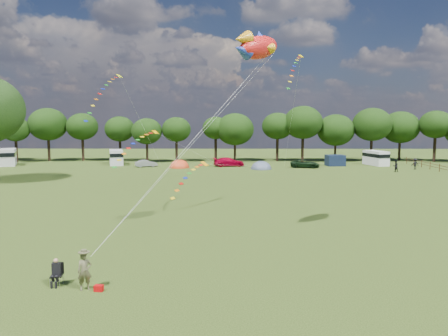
{
  "coord_description": "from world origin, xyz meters",
  "views": [
    {
      "loc": [
        0.25,
        -25.99,
        7.8
      ],
      "look_at": [
        0.0,
        8.0,
        4.0
      ],
      "focal_mm": 35.0,
      "sensor_mm": 36.0,
      "label": 1
    }
  ],
  "objects_px": {
    "kite_flyer": "(85,271)",
    "camp_chair": "(57,269)",
    "car_d": "(305,164)",
    "car_c": "(229,162)",
    "campervan_b": "(116,157)",
    "campervan_a": "(8,156)",
    "tent_greyblue": "(261,169)",
    "car_b": "(146,163)",
    "walker_b": "(415,164)",
    "campervan_d": "(376,157)",
    "tent_orange": "(179,167)",
    "walker_a": "(395,166)",
    "fish_kite": "(256,47)"
  },
  "relations": [
    {
      "from": "campervan_b",
      "to": "walker_b",
      "type": "xyz_separation_m",
      "value": [
        48.58,
        -6.89,
        -0.49
      ]
    },
    {
      "from": "campervan_d",
      "to": "campervan_a",
      "type": "bearing_deg",
      "value": 75.51
    },
    {
      "from": "tent_orange",
      "to": "campervan_b",
      "type": "bearing_deg",
      "value": 158.03
    },
    {
      "from": "campervan_a",
      "to": "walker_a",
      "type": "distance_m",
      "value": 63.09
    },
    {
      "from": "car_d",
      "to": "camp_chair",
      "type": "bearing_deg",
      "value": 170.66
    },
    {
      "from": "campervan_a",
      "to": "camp_chair",
      "type": "bearing_deg",
      "value": -174.39
    },
    {
      "from": "car_c",
      "to": "kite_flyer",
      "type": "xyz_separation_m",
      "value": [
        -6.8,
        -52.93,
        0.14
      ]
    },
    {
      "from": "campervan_b",
      "to": "kite_flyer",
      "type": "height_order",
      "value": "campervan_b"
    },
    {
      "from": "camp_chair",
      "to": "fish_kite",
      "type": "xyz_separation_m",
      "value": [
        9.85,
        8.78,
        11.63
      ]
    },
    {
      "from": "car_c",
      "to": "tent_greyblue",
      "type": "distance_m",
      "value": 6.42
    },
    {
      "from": "campervan_b",
      "to": "camp_chair",
      "type": "xyz_separation_m",
      "value": [
        11.15,
        -55.09,
        -0.58
      ]
    },
    {
      "from": "walker_a",
      "to": "walker_b",
      "type": "height_order",
      "value": "walker_b"
    },
    {
      "from": "campervan_a",
      "to": "tent_orange",
      "type": "distance_m",
      "value": 29.86
    },
    {
      "from": "car_d",
      "to": "camp_chair",
      "type": "xyz_separation_m",
      "value": [
        -20.67,
        -50.6,
        0.14
      ]
    },
    {
      "from": "car_d",
      "to": "tent_orange",
      "type": "distance_m",
      "value": 20.39
    },
    {
      "from": "fish_kite",
      "to": "campervan_a",
      "type": "bearing_deg",
      "value": 84.75
    },
    {
      "from": "kite_flyer",
      "to": "camp_chair",
      "type": "relative_size",
      "value": 1.33
    },
    {
      "from": "car_b",
      "to": "campervan_b",
      "type": "xyz_separation_m",
      "value": [
        -5.86,
        3.65,
        0.79
      ]
    },
    {
      "from": "camp_chair",
      "to": "walker_a",
      "type": "xyz_separation_m",
      "value": [
        33.09,
        44.8,
        0.08
      ]
    },
    {
      "from": "kite_flyer",
      "to": "walker_a",
      "type": "xyz_separation_m",
      "value": [
        31.58,
        45.35,
        -0.01
      ]
    },
    {
      "from": "walker_b",
      "to": "tent_greyblue",
      "type": "bearing_deg",
      "value": -7.95
    },
    {
      "from": "tent_orange",
      "to": "kite_flyer",
      "type": "relative_size",
      "value": 2.06
    },
    {
      "from": "campervan_b",
      "to": "car_c",
      "type": "bearing_deg",
      "value": -113.69
    },
    {
      "from": "car_c",
      "to": "campervan_d",
      "type": "bearing_deg",
      "value": -93.82
    },
    {
      "from": "car_d",
      "to": "campervan_d",
      "type": "height_order",
      "value": "campervan_d"
    },
    {
      "from": "car_b",
      "to": "campervan_b",
      "type": "relative_size",
      "value": 0.59
    },
    {
      "from": "campervan_b",
      "to": "tent_orange",
      "type": "bearing_deg",
      "value": -127.75
    },
    {
      "from": "car_c",
      "to": "walker_a",
      "type": "height_order",
      "value": "walker_a"
    },
    {
      "from": "camp_chair",
      "to": "walker_a",
      "type": "height_order",
      "value": "walker_a"
    },
    {
      "from": "campervan_b",
      "to": "tent_greyblue",
      "type": "relative_size",
      "value": 1.53
    },
    {
      "from": "campervan_b",
      "to": "kite_flyer",
      "type": "relative_size",
      "value": 3.21
    },
    {
      "from": "campervan_b",
      "to": "tent_orange",
      "type": "relative_size",
      "value": 1.56
    },
    {
      "from": "campervan_d",
      "to": "tent_orange",
      "type": "distance_m",
      "value": 33.45
    },
    {
      "from": "car_c",
      "to": "kite_flyer",
      "type": "distance_m",
      "value": 53.36
    },
    {
      "from": "campervan_a",
      "to": "fish_kite",
      "type": "xyz_separation_m",
      "value": [
        39.19,
        -45.18,
        10.91
      ]
    },
    {
      "from": "car_d",
      "to": "walker_b",
      "type": "distance_m",
      "value": 16.94
    },
    {
      "from": "car_b",
      "to": "walker_b",
      "type": "distance_m",
      "value": 42.85
    },
    {
      "from": "car_d",
      "to": "tent_orange",
      "type": "height_order",
      "value": "tent_orange"
    },
    {
      "from": "car_d",
      "to": "walker_a",
      "type": "xyz_separation_m",
      "value": [
        12.42,
        -5.79,
        0.22
      ]
    },
    {
      "from": "car_d",
      "to": "tent_greyblue",
      "type": "height_order",
      "value": "car_d"
    },
    {
      "from": "car_c",
      "to": "camp_chair",
      "type": "distance_m",
      "value": 53.04
    },
    {
      "from": "car_d",
      "to": "campervan_d",
      "type": "distance_m",
      "value": 13.41
    },
    {
      "from": "campervan_b",
      "to": "kite_flyer",
      "type": "xyz_separation_m",
      "value": [
        12.65,
        -55.63,
        -0.5
      ]
    },
    {
      "from": "camp_chair",
      "to": "walker_b",
      "type": "height_order",
      "value": "walker_b"
    },
    {
      "from": "camp_chair",
      "to": "walker_b",
      "type": "bearing_deg",
      "value": 41.77
    },
    {
      "from": "campervan_b",
      "to": "tent_orange",
      "type": "height_order",
      "value": "campervan_b"
    },
    {
      "from": "tent_orange",
      "to": "fish_kite",
      "type": "relative_size",
      "value": 0.95
    },
    {
      "from": "campervan_a",
      "to": "walker_b",
      "type": "relative_size",
      "value": 3.52
    },
    {
      "from": "car_c",
      "to": "car_d",
      "type": "relative_size",
      "value": 1.03
    },
    {
      "from": "car_c",
      "to": "campervan_b",
      "type": "xyz_separation_m",
      "value": [
        -19.45,
        2.7,
        0.63
      ]
    }
  ]
}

